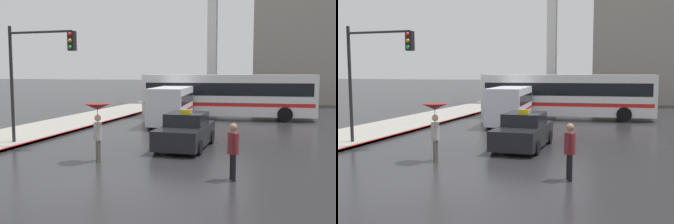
% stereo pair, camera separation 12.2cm
% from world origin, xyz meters
% --- Properties ---
extents(ground_plane, '(300.00, 300.00, 0.00)m').
position_xyz_m(ground_plane, '(0.00, 0.00, 0.00)').
color(ground_plane, '#262628').
extents(taxi, '(1.91, 4.11, 1.64)m').
position_xyz_m(taxi, '(1.54, 6.16, 0.68)').
color(taxi, black).
rests_on(taxi, ground_plane).
extents(ambulance_van, '(2.53, 5.44, 2.28)m').
position_xyz_m(ambulance_van, '(-1.12, 13.05, 1.27)').
color(ambulance_van, silver).
rests_on(ambulance_van, ground_plane).
extents(city_bus, '(11.77, 3.48, 3.04)m').
position_xyz_m(city_bus, '(1.67, 17.35, 1.69)').
color(city_bus, silver).
rests_on(city_bus, ground_plane).
extents(pedestrian_with_umbrella, '(0.96, 0.96, 2.09)m').
position_xyz_m(pedestrian_with_umbrella, '(-0.80, 2.66, 1.65)').
color(pedestrian_with_umbrella, '#4C473D').
rests_on(pedestrian_with_umbrella, ground_plane).
extents(pedestrian_man, '(0.44, 0.47, 1.71)m').
position_xyz_m(pedestrian_man, '(4.13, 1.63, 1.02)').
color(pedestrian_man, black).
rests_on(pedestrian_man, ground_plane).
extents(traffic_light, '(3.23, 0.38, 5.18)m').
position_xyz_m(traffic_light, '(-4.62, 4.64, 3.60)').
color(traffic_light, black).
rests_on(traffic_light, ground_plane).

